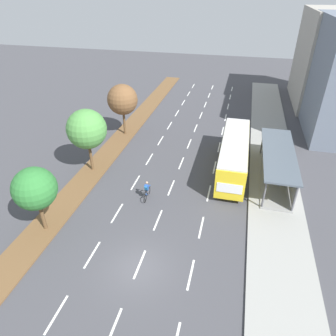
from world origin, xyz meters
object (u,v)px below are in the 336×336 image
Objects in this scene: median_tree_second at (87,129)px; median_tree_third at (122,100)px; bus_shelter at (280,163)px; median_tree_nearest at (35,189)px; bus at (234,152)px; cyclist at (147,191)px.

median_tree_second reaches higher than median_tree_third.
median_tree_nearest is (-17.63, -11.33, 1.95)m from bus_shelter.
bus is (-4.28, 0.75, 0.20)m from bus_shelter.
cyclist is (-11.22, -5.75, -1.08)m from bus_shelter.
median_tree_third is (-17.78, 6.15, 2.59)m from bus_shelter.
bus_shelter is at bearing 8.23° from median_tree_second.
median_tree_second is (-0.31, 8.74, 0.70)m from median_tree_nearest.
bus_shelter is 18.99m from median_tree_third.
median_tree_second is at bearing 92.02° from median_tree_nearest.
cyclist is 0.34× the size of median_tree_nearest.
median_tree_third is (-13.50, 5.40, 2.39)m from bus.
median_tree_nearest is at bearing -138.97° from cyclist.
median_tree_second is (-6.73, 3.16, 3.72)m from cyclist.
bus_shelter is 0.93× the size of bus.
median_tree_second is 8.74m from median_tree_third.
bus is at bearing 13.75° from median_tree_second.
bus is 18.09m from median_tree_nearest.
median_tree_nearest reaches higher than cyclist.
median_tree_second is at bearing 154.86° from cyclist.
bus_shelter is 1.71× the size of median_tree_third.
cyclist is 0.29× the size of median_tree_second.
median_tree_third reaches higher than bus.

